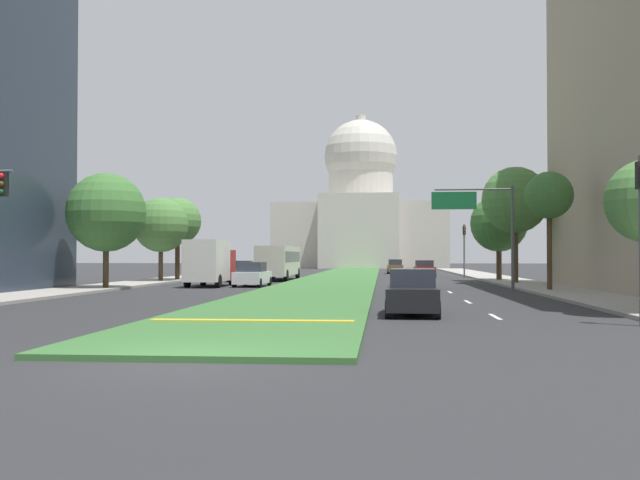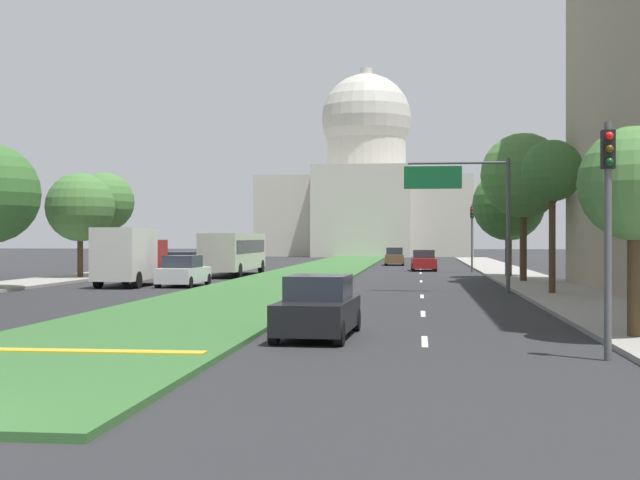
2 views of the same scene
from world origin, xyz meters
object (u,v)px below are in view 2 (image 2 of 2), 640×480
object	(u,v)px
capitol_building	(366,190)
street_tree_right_near	(636,186)
sedan_very_far	(395,257)
box_truck_delivery	(130,256)
city_bus	(234,250)
sedan_lead_stopped	(318,308)
street_tree_left_far	(80,207)
overhead_guide_sign	(470,197)
traffic_light_near_right	(608,209)
sedan_midblock	(183,272)
street_tree_right_distant	(509,205)
traffic_light_far_right	(472,229)
street_tree_right_mid	(552,172)
sedan_far_horizon	(424,261)
sedan_distant	(184,266)
street_tree_left_distant	(105,202)
street_tree_right_far	(523,176)

from	to	relation	value
capitol_building	street_tree_right_near	distance (m)	106.97
sedan_very_far	box_truck_delivery	xyz separation A→B (m)	(-13.42, -38.06, 0.88)
box_truck_delivery	city_bus	bearing A→B (deg)	78.13
sedan_lead_stopped	capitol_building	bearing A→B (deg)	92.75
street_tree_left_far	street_tree_right_near	bearing A→B (deg)	-48.39
overhead_guide_sign	sedan_very_far	xyz separation A→B (m)	(-4.76, 41.53, -3.82)
traffic_light_near_right	sedan_midblock	bearing A→B (deg)	122.06
street_tree_right_near	sedan_very_far	distance (m)	61.76
overhead_guide_sign	street_tree_left_far	bearing A→B (deg)	155.78
box_truck_delivery	street_tree_right_distant	bearing A→B (deg)	29.01
street_tree_right_near	overhead_guide_sign	bearing A→B (deg)	98.90
capitol_building	sedan_very_far	bearing A→B (deg)	-83.05
traffic_light_far_right	sedan_midblock	size ratio (longest dim) A/B	1.17
street_tree_right_mid	sedan_far_horizon	size ratio (longest dim) A/B	1.62
sedan_distant	city_bus	bearing A→B (deg)	53.44
sedan_midblock	street_tree_right_mid	bearing A→B (deg)	-17.36
street_tree_right_mid	street_tree_left_far	bearing A→B (deg)	154.89
street_tree_right_near	street_tree_left_far	bearing A→B (deg)	131.61
street_tree_left_far	city_bus	distance (m)	11.09
street_tree_right_mid	sedan_far_horizon	xyz separation A→B (m)	(-5.64, 29.77, -4.87)
traffic_light_far_right	street_tree_left_distant	world-z (taller)	street_tree_left_distant
sedan_lead_stopped	city_bus	bearing A→B (deg)	105.51
traffic_light_far_right	sedan_lead_stopped	xyz separation A→B (m)	(-6.78, -44.72, -2.53)
street_tree_right_near	capitol_building	bearing A→B (deg)	97.16
sedan_far_horizon	city_bus	size ratio (longest dim) A/B	0.40
street_tree_right_far	sedan_far_horizon	size ratio (longest dim) A/B	1.99
sedan_distant	sedan_far_horizon	world-z (taller)	sedan_distant
traffic_light_near_right	sedan_midblock	xyz separation A→B (m)	(-16.89, 26.96, -2.52)
street_tree_right_far	street_tree_right_mid	bearing A→B (deg)	-90.13
capitol_building	traffic_light_near_right	distance (m)	110.37
street_tree_right_near	box_truck_delivery	bearing A→B (deg)	132.61
street_tree_left_distant	box_truck_delivery	world-z (taller)	street_tree_left_distant
sedan_far_horizon	street_tree_right_near	bearing A→B (deg)	-83.81
sedan_midblock	sedan_far_horizon	distance (m)	27.29
street_tree_right_near	street_tree_right_far	distance (m)	28.84
street_tree_left_far	street_tree_right_distant	xyz separation A→B (m)	(27.34, 4.68, 0.21)
traffic_light_far_right	overhead_guide_sign	world-z (taller)	overhead_guide_sign
sedan_midblock	box_truck_delivery	xyz separation A→B (m)	(-2.93, -0.29, 0.88)
street_tree_right_mid	sedan_lead_stopped	world-z (taller)	street_tree_right_mid
sedan_midblock	street_tree_left_far	bearing A→B (deg)	141.10
street_tree_right_near	street_tree_right_distant	xyz separation A→B (m)	(0.33, 35.09, 0.80)
street_tree_right_near	sedan_very_far	bearing A→B (deg)	97.30
street_tree_right_near	sedan_distant	distance (m)	39.47
traffic_light_near_right	street_tree_right_distant	world-z (taller)	street_tree_right_distant
street_tree_right_distant	sedan_very_far	xyz separation A→B (m)	(-8.17, 26.08, -4.02)
sedan_distant	sedan_very_far	bearing A→B (deg)	64.75
traffic_light_far_right	sedan_lead_stopped	bearing A→B (deg)	-98.62
city_bus	box_truck_delivery	bearing A→B (deg)	-101.87
sedan_distant	sedan_far_horizon	bearing A→B (deg)	41.46
traffic_light_near_right	box_truck_delivery	world-z (taller)	traffic_light_near_right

